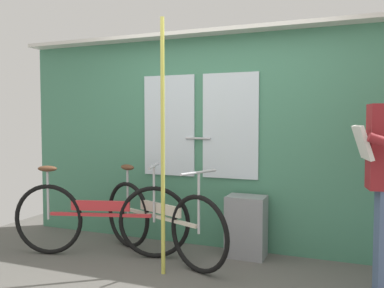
{
  "coord_description": "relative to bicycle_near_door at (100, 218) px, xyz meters",
  "views": [
    {
      "loc": [
        1.34,
        -2.78,
        1.36
      ],
      "look_at": [
        -0.04,
        0.7,
        1.14
      ],
      "focal_mm": 37.9,
      "sensor_mm": 36.0,
      "label": 1
    }
  ],
  "objects": [
    {
      "name": "handrail_pole",
      "position": [
        0.79,
        -0.19,
        0.74
      ],
      "size": [
        0.04,
        0.04,
        2.25
      ],
      "primitive_type": "cylinder",
      "color": "#C6C14C",
      "rests_on": "ground_plane"
    },
    {
      "name": "train_door_wall",
      "position": [
        0.99,
        0.74,
        0.81
      ],
      "size": [
        4.69,
        0.28,
        2.29
      ],
      "color": "#427F60",
      "rests_on": "ground_plane"
    },
    {
      "name": "trash_bin_by_wall",
      "position": [
        1.37,
        0.53,
        -0.08
      ],
      "size": [
        0.38,
        0.28,
        0.61
      ],
      "primitive_type": "cube",
      "color": "gray",
      "rests_on": "ground_plane"
    },
    {
      "name": "bicycle_leaning_behind",
      "position": [
        0.59,
        0.16,
        -0.01
      ],
      "size": [
        1.63,
        0.78,
        0.91
      ],
      "rotation": [
        0.0,
        0.0,
        -0.4
      ],
      "color": "black",
      "rests_on": "ground_plane"
    },
    {
      "name": "bicycle_near_door",
      "position": [
        0.0,
        0.0,
        0.0
      ],
      "size": [
        1.75,
        0.63,
        0.93
      ],
      "rotation": [
        0.0,
        0.0,
        0.27
      ],
      "color": "black",
      "rests_on": "ground_plane"
    }
  ]
}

